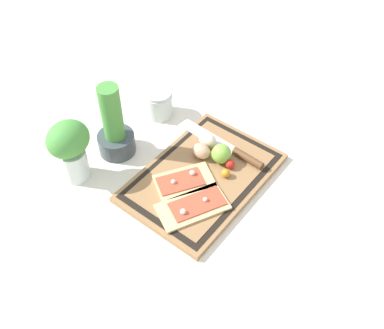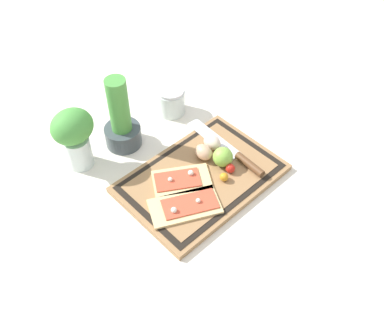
# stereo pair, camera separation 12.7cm
# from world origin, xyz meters

# --- Properties ---
(ground_plane) EXTENTS (6.00, 6.00, 0.00)m
(ground_plane) POSITION_xyz_m (0.00, 0.00, 0.00)
(ground_plane) COLOR silver
(cutting_board) EXTENTS (0.44, 0.30, 0.02)m
(cutting_board) POSITION_xyz_m (0.00, 0.00, 0.01)
(cutting_board) COLOR #997047
(cutting_board) RESTS_ON ground_plane
(pizza_slice_near) EXTENTS (0.21, 0.17, 0.02)m
(pizza_slice_near) POSITION_xyz_m (-0.11, -0.05, 0.03)
(pizza_slice_near) COLOR #DBBC7F
(pizza_slice_near) RESTS_ON cutting_board
(pizza_slice_far) EXTENTS (0.19, 0.17, 0.02)m
(pizza_slice_far) POSITION_xyz_m (-0.06, 0.02, 0.03)
(pizza_slice_far) COLOR #DBBC7F
(pizza_slice_far) RESTS_ON cutting_board
(knife) EXTENTS (0.05, 0.30, 0.02)m
(knife) POSITION_xyz_m (0.13, -0.02, 0.03)
(knife) COLOR silver
(knife) RESTS_ON cutting_board
(egg_brown) EXTENTS (0.04, 0.06, 0.04)m
(egg_brown) POSITION_xyz_m (0.05, 0.05, 0.04)
(egg_brown) COLOR tan
(egg_brown) RESTS_ON cutting_board
(egg_pink) EXTENTS (0.04, 0.06, 0.04)m
(egg_pink) POSITION_xyz_m (0.10, 0.06, 0.04)
(egg_pink) COLOR beige
(egg_pink) RESTS_ON cutting_board
(lime) EXTENTS (0.06, 0.06, 0.06)m
(lime) POSITION_xyz_m (0.08, -0.01, 0.05)
(lime) COLOR #7FB742
(lime) RESTS_ON cutting_board
(cherry_tomato_red) EXTENTS (0.03, 0.03, 0.03)m
(cherry_tomato_red) POSITION_xyz_m (0.07, -0.04, 0.03)
(cherry_tomato_red) COLOR red
(cherry_tomato_red) RESTS_ON cutting_board
(cherry_tomato_yellow) EXTENTS (0.02, 0.02, 0.02)m
(cherry_tomato_yellow) POSITION_xyz_m (0.04, -0.05, 0.03)
(cherry_tomato_yellow) COLOR orange
(cherry_tomato_yellow) RESTS_ON cutting_board
(herb_pot) EXTENTS (0.11, 0.11, 0.24)m
(herb_pot) POSITION_xyz_m (-0.07, 0.27, 0.08)
(herb_pot) COLOR #3D474C
(herb_pot) RESTS_ON ground_plane
(sauce_jar) EXTENTS (0.09, 0.09, 0.09)m
(sauce_jar) POSITION_xyz_m (0.14, 0.28, 0.04)
(sauce_jar) COLOR silver
(sauce_jar) RESTS_ON ground_plane
(herb_glass) EXTENTS (0.12, 0.11, 0.20)m
(herb_glass) POSITION_xyz_m (-0.21, 0.29, 0.12)
(herb_glass) COLOR silver
(herb_glass) RESTS_ON ground_plane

